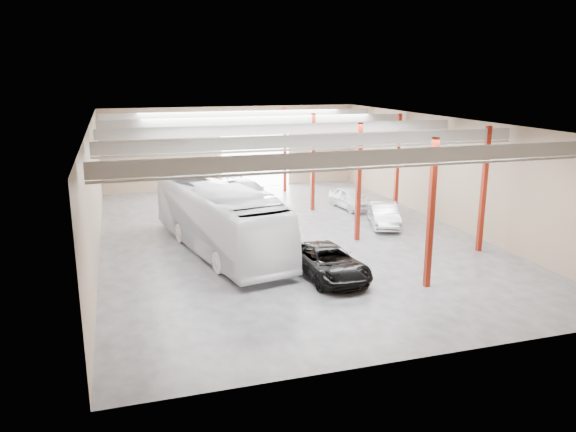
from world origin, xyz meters
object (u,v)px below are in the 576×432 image
car_row_c (247,192)px  car_right_near (384,214)px  car_row_a (286,237)px  black_sedan (328,262)px  coach_bus (218,218)px  car_row_b (269,209)px  car_right_far (351,198)px

car_row_c → car_right_near: car_row_c is taller
car_row_a → car_right_near: (7.47, 2.66, 0.11)m
black_sedan → car_right_near: (6.94, 7.86, 0.00)m
coach_bus → black_sedan: size_ratio=2.39×
car_right_near → black_sedan: bearing=-113.1°
car_row_a → car_row_b: car_row_b is taller
car_row_a → car_right_far: bearing=57.1°
car_right_far → car_row_a: bearing=-139.5°
car_row_c → car_right_near: (6.99, -9.32, -0.07)m
car_row_a → car_row_c: bearing=98.1°
car_row_b → car_right_near: bearing=-49.9°
car_right_near → car_right_far: car_right_near is taller
car_row_c → car_right_far: car_row_c is taller
coach_bus → car_row_b: coach_bus is taller
car_row_b → car_row_c: (-0.37, 5.20, 0.16)m
car_row_b → car_right_far: bearing=-8.7°
car_row_a → car_right_far: size_ratio=0.88×
car_row_a → car_right_near: 7.94m
car_right_near → car_right_far: 5.20m
coach_bus → car_row_b: 7.79m
car_row_a → car_right_far: 10.80m
car_row_c → car_row_a: bearing=-108.1°
black_sedan → car_right_far: size_ratio=1.26×
car_row_b → car_row_a: bearing=-115.2°
coach_bus → car_right_near: (11.26, 2.03, -1.09)m
car_row_c → car_right_near: 11.65m
black_sedan → car_right_near: 10.49m
black_sedan → car_right_near: car_right_near is taller
car_row_b → black_sedan: bearing=-109.5°
black_sedan → car_row_c: size_ratio=0.96×
black_sedan → car_row_b: bearing=83.6°
car_row_a → car_row_b: bearing=93.3°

